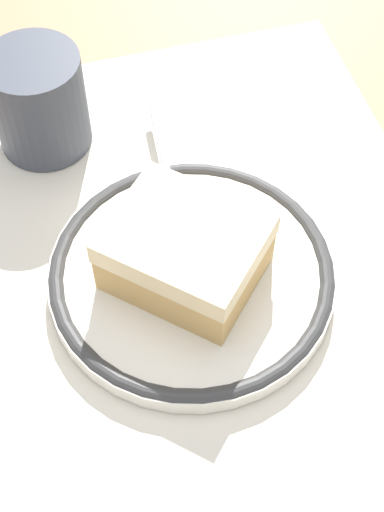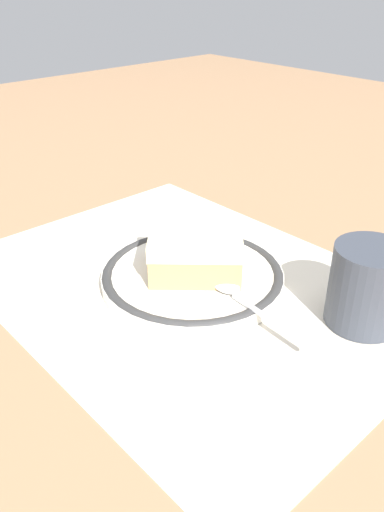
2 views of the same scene
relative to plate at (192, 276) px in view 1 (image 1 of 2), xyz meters
name	(u,v)px [view 1 (image 1 of 2)]	position (x,y,z in m)	size (l,w,h in m)	color
ground_plane	(202,281)	(0.00, 0.01, -0.01)	(2.40, 2.40, 0.00)	#9E7551
placemat	(203,280)	(0.00, 0.01, -0.01)	(0.50, 0.37, 0.00)	beige
plate	(192,276)	(0.00, 0.00, 0.00)	(0.20, 0.20, 0.02)	silver
cake_slice	(186,253)	(0.00, 0.00, 0.03)	(0.13, 0.13, 0.05)	tan
spoon	(165,192)	(-0.07, 0.00, 0.01)	(0.14, 0.03, 0.01)	silver
cup	(40,106)	(-0.17, -0.08, 0.03)	(0.07, 0.07, 0.08)	#383D47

